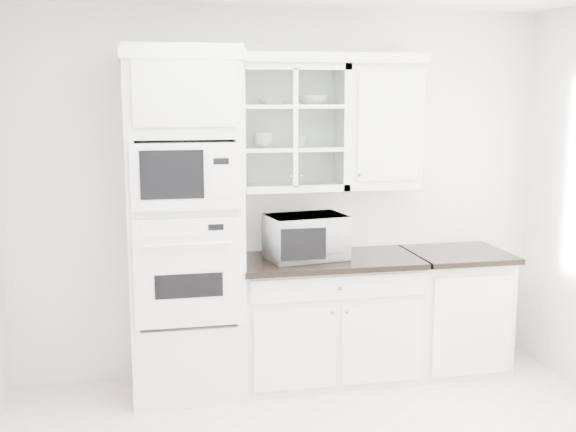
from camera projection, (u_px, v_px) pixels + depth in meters
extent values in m
cube|color=white|center=(282.00, 194.00, 5.38)|extent=(4.00, 0.02, 2.70)
cube|color=silver|center=(184.00, 225.00, 4.95)|extent=(0.76, 0.65, 2.40)
cube|color=white|center=(189.00, 273.00, 4.67)|extent=(0.70, 0.03, 0.72)
cube|color=black|center=(189.00, 286.00, 4.67)|extent=(0.44, 0.01, 0.16)
cube|color=white|center=(186.00, 177.00, 4.57)|extent=(0.70, 0.03, 0.43)
cube|color=black|center=(172.00, 175.00, 4.53)|extent=(0.40, 0.01, 0.31)
cube|color=silver|center=(327.00, 320.00, 5.31)|extent=(1.30, 0.60, 0.88)
cube|color=black|center=(329.00, 261.00, 5.20)|extent=(1.32, 0.67, 0.04)
cube|color=silver|center=(454.00, 312.00, 5.51)|extent=(0.70, 0.60, 0.88)
cube|color=black|center=(458.00, 254.00, 5.40)|extent=(0.72, 0.67, 0.04)
cube|color=silver|center=(291.00, 127.00, 5.15)|extent=(0.80, 0.33, 0.90)
cube|color=silver|center=(291.00, 148.00, 5.18)|extent=(0.74, 0.29, 0.02)
cube|color=silver|center=(291.00, 106.00, 5.13)|extent=(0.74, 0.29, 0.02)
cube|color=silver|center=(380.00, 127.00, 5.29)|extent=(0.55, 0.33, 0.90)
cube|color=white|center=(277.00, 58.00, 5.03)|extent=(2.14, 0.38, 0.07)
imported|color=white|center=(305.00, 236.00, 5.17)|extent=(0.61, 0.53, 0.32)
imported|color=white|center=(272.00, 102.00, 5.10)|extent=(0.22, 0.22, 0.05)
imported|color=white|center=(313.00, 100.00, 5.17)|extent=(0.22, 0.22, 0.07)
imported|color=white|center=(264.00, 140.00, 5.13)|extent=(0.17, 0.17, 0.11)
imported|color=white|center=(300.00, 141.00, 5.20)|extent=(0.10, 0.10, 0.08)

